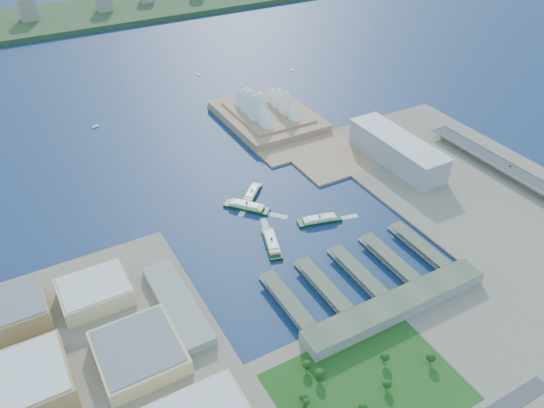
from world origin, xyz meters
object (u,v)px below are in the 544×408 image
ferry_c (272,241)px  car_c (510,166)px  ferry_a (247,205)px  toaster_building (397,150)px  ferry_d (320,218)px  opera_house (268,102)px  ferry_b (252,192)px

ferry_c → car_c: car_c is taller
car_c → ferry_a: bearing=162.8°
toaster_building → car_c: 147.37m
ferry_c → ferry_d: size_ratio=1.05×
opera_house → toaster_building: 219.62m
ferry_c → ferry_b: bearing=-87.3°
ferry_a → car_c: 351.79m
ferry_a → ferry_b: ferry_a is taller
ferry_a → car_c: car_c is taller
ferry_a → ferry_c: ferry_a is taller
ferry_c → car_c: (343.07, -29.38, 10.32)m
ferry_d → car_c: car_c is taller
ferry_a → ferry_d: ferry_a is taller
ferry_c → ferry_a: bearing=-77.8°
opera_house → toaster_building: size_ratio=1.16×
opera_house → ferry_b: 211.14m
opera_house → ferry_b: (-118.15, -172.85, -27.29)m
ferry_d → opera_house: bearing=-2.0°
ferry_b → ferry_d: bearing=-18.2°
opera_house → ferry_a: opera_house is taller
ferry_c → ferry_d: bearing=-154.7°
toaster_building → ferry_c: size_ratio=2.84×
opera_house → ferry_c: 306.92m
opera_house → car_c: opera_house is taller
ferry_b → ferry_d: size_ratio=0.95×
ferry_b → car_c: size_ratio=11.31×
ferry_a → car_c: size_ratio=12.79×
opera_house → ferry_d: 272.14m
toaster_building → car_c: toaster_building is taller
ferry_c → ferry_d: (69.65, 9.31, -0.23)m
car_c → ferry_c: bearing=175.1°
toaster_building → ferry_a: size_ratio=2.75×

